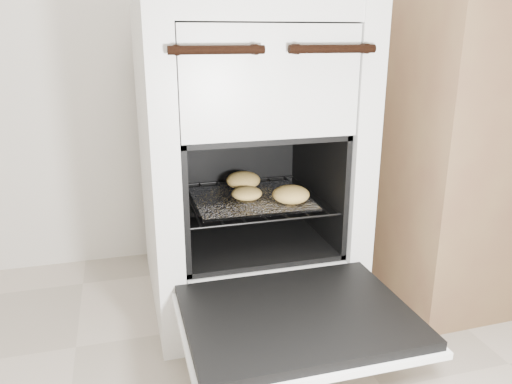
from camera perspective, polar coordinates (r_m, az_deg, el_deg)
stove at (r=1.40m, az=-1.45°, el=3.32°), size 0.54×0.60×0.83m
oven_door at (r=1.08m, az=4.74°, el=-14.18°), size 0.49×0.38×0.03m
oven_rack at (r=1.37m, az=-0.81°, el=-0.77°), size 0.39×0.38×0.01m
foil_sheet at (r=1.35m, az=-0.61°, el=-0.79°), size 0.31×0.27×0.01m
baked_rolls at (r=1.36m, az=0.64°, el=0.46°), size 0.23×0.29×0.05m
counter at (r=1.73m, az=26.67°, el=5.20°), size 0.88×0.60×0.87m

